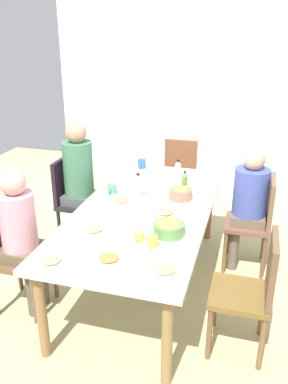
{
  "coord_description": "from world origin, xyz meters",
  "views": [
    {
      "loc": [
        2.89,
        0.82,
        2.13
      ],
      "look_at": [
        0.0,
        0.0,
        0.88
      ],
      "focal_mm": 37.86,
      "sensor_mm": 36.0,
      "label": 1
    }
  ],
  "objects_px": {
    "person_4": "(249,199)",
    "bowl_1": "(169,228)",
    "cup_2": "(112,189)",
    "bottle_2": "(185,182)",
    "chair_2": "(178,175)",
    "bowl_0": "(181,193)",
    "cup_3": "(152,242)",
    "bottle_0": "(138,186)",
    "chair_1": "(73,196)",
    "plate_4": "(122,201)",
    "chair_0": "(13,249)",
    "chair_4": "(257,218)",
    "plate_3": "(165,271)",
    "cup_0": "(142,164)",
    "plate_0": "(165,213)",
    "bottle_1": "(178,172)",
    "plate_1": "(109,260)",
    "dining_table": "(144,216)",
    "person_0": "(20,230)",
    "plate_5": "(51,262)",
    "person_1": "(79,174)",
    "cup_1": "(139,237)",
    "plate_2": "(94,230)"
  },
  "relations": [
    {
      "from": "person_4",
      "to": "bowl_1",
      "type": "distance_m",
      "value": 1.06
    },
    {
      "from": "cup_2",
      "to": "bottle_2",
      "type": "bearing_deg",
      "value": 108.85
    },
    {
      "from": "chair_2",
      "to": "bowl_0",
      "type": "distance_m",
      "value": 1.23
    },
    {
      "from": "bowl_1",
      "to": "cup_3",
      "type": "bearing_deg",
      "value": -19.7
    },
    {
      "from": "bowl_0",
      "to": "bottle_0",
      "type": "xyz_separation_m",
      "value": [
        0.07,
        -0.36,
        0.05
      ]
    },
    {
      "from": "chair_1",
      "to": "plate_4",
      "type": "bearing_deg",
      "value": 55.39
    },
    {
      "from": "chair_2",
      "to": "chair_0",
      "type": "bearing_deg",
      "value": -24.29
    },
    {
      "from": "plate_4",
      "to": "bottle_2",
      "type": "height_order",
      "value": "bottle_2"
    },
    {
      "from": "person_4",
      "to": "cup_3",
      "type": "bearing_deg",
      "value": -28.22
    },
    {
      "from": "chair_0",
      "to": "chair_4",
      "type": "xyz_separation_m",
      "value": [
        -1.09,
        1.81,
        0.0
      ]
    },
    {
      "from": "person_4",
      "to": "cup_3",
      "type": "xyz_separation_m",
      "value": [
        1.11,
        -0.6,
        0.08
      ]
    },
    {
      "from": "plate_3",
      "to": "cup_0",
      "type": "bearing_deg",
      "value": -159.57
    },
    {
      "from": "plate_0",
      "to": "bottle_1",
      "type": "distance_m",
      "value": 0.74
    },
    {
      "from": "plate_1",
      "to": "dining_table",
      "type": "bearing_deg",
      "value": -179.72
    },
    {
      "from": "person_0",
      "to": "cup_3",
      "type": "relative_size",
      "value": 10.49
    },
    {
      "from": "chair_2",
      "to": "plate_0",
      "type": "distance_m",
      "value": 1.56
    },
    {
      "from": "plate_1",
      "to": "plate_4",
      "type": "height_order",
      "value": "same"
    },
    {
      "from": "chair_1",
      "to": "plate_4",
      "type": "distance_m",
      "value": 0.87
    },
    {
      "from": "plate_0",
      "to": "cup_3",
      "type": "relative_size",
      "value": 2.18
    },
    {
      "from": "plate_3",
      "to": "cup_2",
      "type": "height_order",
      "value": "cup_2"
    },
    {
      "from": "plate_0",
      "to": "plate_5",
      "type": "xyz_separation_m",
      "value": [
        0.89,
        -0.53,
        0.0
      ]
    },
    {
      "from": "cup_2",
      "to": "bottle_1",
      "type": "relative_size",
      "value": 0.55
    },
    {
      "from": "person_1",
      "to": "bowl_1",
      "type": "bearing_deg",
      "value": 50.49
    },
    {
      "from": "cup_1",
      "to": "cup_3",
      "type": "height_order",
      "value": "cup_3"
    },
    {
      "from": "plate_2",
      "to": "person_1",
      "type": "bearing_deg",
      "value": -150.74
    },
    {
      "from": "plate_0",
      "to": "plate_4",
      "type": "distance_m",
      "value": 0.43
    },
    {
      "from": "dining_table",
      "to": "chair_2",
      "type": "xyz_separation_m",
      "value": [
        -1.47,
        0.0,
        -0.15
      ]
    },
    {
      "from": "person_1",
      "to": "plate_0",
      "type": "distance_m",
      "value": 1.18
    },
    {
      "from": "bowl_1",
      "to": "cup_2",
      "type": "bearing_deg",
      "value": -132.72
    },
    {
      "from": "person_1",
      "to": "cup_1",
      "type": "xyz_separation_m",
      "value": [
        1.06,
        0.93,
        0.0
      ]
    },
    {
      "from": "plate_3",
      "to": "bottle_1",
      "type": "xyz_separation_m",
      "value": [
        -1.52,
        -0.23,
        0.09
      ]
    },
    {
      "from": "dining_table",
      "to": "person_4",
      "type": "relative_size",
      "value": 1.9
    },
    {
      "from": "plate_2",
      "to": "bottle_1",
      "type": "height_order",
      "value": "bottle_1"
    },
    {
      "from": "bottle_2",
      "to": "person_1",
      "type": "bearing_deg",
      "value": -95.26
    },
    {
      "from": "chair_0",
      "to": "person_0",
      "type": "bearing_deg",
      "value": 90.0
    },
    {
      "from": "chair_2",
      "to": "bottle_1",
      "type": "height_order",
      "value": "bottle_1"
    },
    {
      "from": "chair_1",
      "to": "bowl_0",
      "type": "relative_size",
      "value": 4.42
    },
    {
      "from": "bowl_1",
      "to": "bottle_1",
      "type": "distance_m",
      "value": 1.05
    },
    {
      "from": "person_0",
      "to": "cup_1",
      "type": "bearing_deg",
      "value": 91.49
    },
    {
      "from": "person_4",
      "to": "bottle_0",
      "type": "bearing_deg",
      "value": -70.91
    },
    {
      "from": "bowl_0",
      "to": "bottle_2",
      "type": "relative_size",
      "value": 1.04
    },
    {
      "from": "bowl_1",
      "to": "cup_3",
      "type": "xyz_separation_m",
      "value": [
        0.2,
        -0.07,
        -0.01
      ]
    },
    {
      "from": "chair_1",
      "to": "cup_1",
      "type": "bearing_deg",
      "value": 43.71
    },
    {
      "from": "plate_3",
      "to": "bowl_0",
      "type": "bearing_deg",
      "value": -173.45
    },
    {
      "from": "chair_1",
      "to": "plate_2",
      "type": "height_order",
      "value": "chair_1"
    },
    {
      "from": "plate_1",
      "to": "plate_2",
      "type": "relative_size",
      "value": 1.04
    },
    {
      "from": "person_1",
      "to": "plate_0",
      "type": "xyz_separation_m",
      "value": [
        0.6,
        1.01,
        -0.02
      ]
    },
    {
      "from": "chair_0",
      "to": "chair_1",
      "type": "xyz_separation_m",
      "value": [
        -1.09,
        0.0,
        0.0
      ]
    },
    {
      "from": "person_1",
      "to": "person_0",
      "type": "bearing_deg",
      "value": 0.14
    },
    {
      "from": "person_4",
      "to": "cup_1",
      "type": "height_order",
      "value": "person_4"
    }
  ]
}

